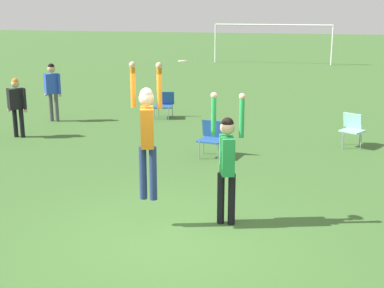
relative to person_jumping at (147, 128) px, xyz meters
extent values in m
plane|color=#3D662D|center=(0.48, -0.35, -1.65)|extent=(120.00, 120.00, 0.00)
cylinder|color=navy|center=(-0.08, 0.00, -0.74)|extent=(0.12, 0.12, 0.88)
cylinder|color=navy|center=(0.08, 0.00, -0.74)|extent=(0.12, 0.12, 0.88)
cube|color=orange|center=(0.00, 0.00, 0.01)|extent=(0.31, 0.42, 0.62)
sphere|color=beige|center=(0.00, 0.00, 0.47)|extent=(0.24, 0.24, 0.24)
sphere|color=#B7B2AD|center=(0.00, 0.00, 0.53)|extent=(0.20, 0.20, 0.20)
cylinder|color=orange|center=(-0.21, 0.00, 0.65)|extent=(0.08, 0.08, 0.66)
sphere|color=beige|center=(-0.21, 0.00, 0.98)|extent=(0.10, 0.10, 0.10)
cylinder|color=orange|center=(0.21, 0.00, 0.65)|extent=(0.08, 0.08, 0.66)
sphere|color=beige|center=(0.21, 0.00, 0.98)|extent=(0.10, 0.10, 0.10)
cylinder|color=black|center=(1.11, 0.40, -1.21)|extent=(0.12, 0.12, 0.87)
cylinder|color=black|center=(1.29, 0.40, -1.21)|extent=(0.12, 0.12, 0.87)
cube|color=green|center=(1.20, 0.40, -0.47)|extent=(0.32, 0.44, 0.62)
sphere|color=tan|center=(1.20, 0.40, -0.02)|extent=(0.24, 0.24, 0.24)
sphere|color=black|center=(1.20, 0.40, 0.05)|extent=(0.20, 0.20, 0.20)
cylinder|color=green|center=(0.98, 0.40, 0.16)|extent=(0.08, 0.08, 0.65)
sphere|color=tan|center=(0.98, 0.40, 0.49)|extent=(0.10, 0.10, 0.10)
cylinder|color=green|center=(1.43, 0.40, 0.16)|extent=(0.08, 0.08, 0.65)
sphere|color=tan|center=(1.43, 0.40, 0.49)|extent=(0.10, 0.10, 0.10)
cylinder|color=white|center=(0.54, 0.35, 1.00)|extent=(0.23, 0.23, 0.07)
cylinder|color=gray|center=(-2.46, 8.02, -1.45)|extent=(0.02, 0.02, 0.39)
cylinder|color=gray|center=(-1.99, 8.02, -1.45)|extent=(0.02, 0.02, 0.39)
cylinder|color=gray|center=(-2.46, 8.49, -1.45)|extent=(0.02, 0.02, 0.39)
cylinder|color=gray|center=(-1.99, 8.49, -1.45)|extent=(0.02, 0.02, 0.39)
cube|color=#235193|center=(-2.22, 8.26, -1.28)|extent=(0.68, 0.68, 0.04)
cube|color=#235193|center=(-2.22, 8.52, -1.05)|extent=(0.56, 0.24, 0.42)
cylinder|color=gray|center=(-0.07, 4.00, -1.43)|extent=(0.02, 0.02, 0.43)
cylinder|color=gray|center=(0.38, 4.00, -1.43)|extent=(0.02, 0.02, 0.43)
cylinder|color=gray|center=(-0.07, 4.46, -1.43)|extent=(0.02, 0.02, 0.43)
cylinder|color=gray|center=(0.38, 4.46, -1.43)|extent=(0.02, 0.02, 0.43)
cube|color=#235193|center=(0.15, 4.23, -1.24)|extent=(0.63, 0.63, 0.04)
cube|color=#235193|center=(0.15, 4.48, -1.01)|extent=(0.54, 0.21, 0.42)
cylinder|color=gray|center=(3.23, 5.74, -1.43)|extent=(0.02, 0.02, 0.44)
cylinder|color=gray|center=(3.65, 5.74, -1.43)|extent=(0.02, 0.02, 0.44)
cylinder|color=gray|center=(3.23, 6.17, -1.43)|extent=(0.02, 0.02, 0.44)
cylinder|color=gray|center=(3.65, 6.17, -1.43)|extent=(0.02, 0.02, 0.44)
cube|color=#8CC6C1|center=(3.44, 5.96, -1.22)|extent=(0.68, 0.68, 0.04)
cube|color=#8CC6C1|center=(3.44, 6.19, -1.01)|extent=(0.48, 0.34, 0.39)
cylinder|color=#4C4C51|center=(-5.46, 7.01, -1.22)|extent=(0.12, 0.12, 0.86)
cylinder|color=#4C4C51|center=(-5.27, 7.01, -1.22)|extent=(0.12, 0.12, 0.86)
cube|color=blue|center=(-5.37, 7.01, -0.48)|extent=(0.45, 0.43, 0.61)
sphere|color=tan|center=(-5.37, 7.01, -0.03)|extent=(0.23, 0.23, 0.23)
sphere|color=black|center=(-5.37, 7.01, 0.03)|extent=(0.20, 0.20, 0.20)
cylinder|color=blue|center=(-5.60, 7.01, -0.50)|extent=(0.08, 0.08, 0.65)
sphere|color=tan|center=(-5.60, 7.01, -0.82)|extent=(0.10, 0.10, 0.10)
cylinder|color=blue|center=(-5.13, 7.01, -0.50)|extent=(0.08, 0.08, 0.65)
sphere|color=tan|center=(-5.13, 7.01, -0.82)|extent=(0.10, 0.10, 0.10)
cylinder|color=black|center=(-5.42, 4.92, -1.26)|extent=(0.12, 0.12, 0.78)
cylinder|color=black|center=(-5.22, 4.92, -1.26)|extent=(0.12, 0.12, 0.78)
cube|color=black|center=(-5.32, 4.92, -0.59)|extent=(0.43, 0.47, 0.55)
sphere|color=tan|center=(-5.32, 4.92, -0.18)|extent=(0.21, 0.21, 0.21)
sphere|color=orange|center=(-5.32, 4.92, -0.13)|extent=(0.18, 0.18, 0.18)
cylinder|color=black|center=(-5.57, 4.92, -0.61)|extent=(0.08, 0.08, 0.59)
sphere|color=tan|center=(-5.57, 4.92, -0.90)|extent=(0.10, 0.10, 0.10)
cylinder|color=black|center=(-5.08, 4.92, -0.61)|extent=(0.08, 0.08, 0.59)
sphere|color=tan|center=(-5.08, 4.92, -0.90)|extent=(0.10, 0.10, 0.10)
cylinder|color=white|center=(-3.89, 25.15, -0.50)|extent=(0.10, 0.10, 2.30)
cylinder|color=white|center=(3.11, 25.15, -0.50)|extent=(0.10, 0.10, 2.30)
cylinder|color=white|center=(-0.39, 25.15, 0.65)|extent=(7.00, 0.10, 0.10)
camera|label=1|loc=(2.60, -7.73, 1.88)|focal=50.00mm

